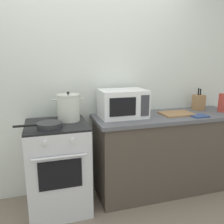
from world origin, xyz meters
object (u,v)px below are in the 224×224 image
at_px(cutting_board, 177,114).
at_px(pasta_box, 223,103).
at_px(microwave, 123,103).
at_px(knife_block, 199,102).
at_px(stock_pot, 69,107).
at_px(oven_mitt, 199,116).
at_px(frying_pan, 49,125).
at_px(stove, 58,166).

distance_m(cutting_board, pasta_box, 0.62).
distance_m(microwave, knife_block, 1.02).
xyz_separation_m(stock_pot, microwave, (0.58, -0.01, 0.01)).
bearing_deg(knife_block, cutting_board, -160.21).
xyz_separation_m(cutting_board, knife_block, (0.39, 0.14, 0.09)).
relative_size(microwave, cutting_board, 1.39).
distance_m(cutting_board, oven_mitt, 0.25).
height_order(frying_pan, oven_mitt, frying_pan).
height_order(frying_pan, microwave, microwave).
xyz_separation_m(stock_pot, frying_pan, (-0.21, -0.21, -0.11)).
bearing_deg(stove, knife_block, 4.63).
bearing_deg(stove, microwave, 6.25).
height_order(microwave, cutting_board, microwave).
height_order(cutting_board, oven_mitt, cutting_board).
bearing_deg(knife_block, frying_pan, -171.66).
relative_size(frying_pan, microwave, 0.87).
distance_m(microwave, pasta_box, 1.24).
distance_m(stock_pot, frying_pan, 0.32).
height_order(stock_pot, cutting_board, stock_pot).
bearing_deg(cutting_board, pasta_box, -2.83).
bearing_deg(stove, pasta_box, -0.84).
bearing_deg(frying_pan, oven_mitt, -1.21).
height_order(stock_pot, oven_mitt, stock_pot).
bearing_deg(oven_mitt, stove, 174.11).
distance_m(microwave, cutting_board, 0.65).
relative_size(cutting_board, knife_block, 1.31).
relative_size(stove, knife_block, 3.35).
bearing_deg(pasta_box, cutting_board, 177.17).
bearing_deg(pasta_box, microwave, 175.01).
relative_size(stock_pot, oven_mitt, 1.78).
height_order(knife_block, oven_mitt, knife_block).
relative_size(cutting_board, oven_mitt, 2.00).
height_order(frying_pan, pasta_box, pasta_box).
xyz_separation_m(microwave, oven_mitt, (0.82, -0.24, -0.14)).
height_order(knife_block, pasta_box, knife_block).
bearing_deg(microwave, stock_pot, 179.14).
xyz_separation_m(stock_pot, pasta_box, (1.82, -0.12, -0.03)).
bearing_deg(oven_mitt, frying_pan, 178.79).
bearing_deg(stove, cutting_board, 0.05).
bearing_deg(cutting_board, oven_mitt, -40.70).
distance_m(stock_pot, knife_block, 1.61).
relative_size(frying_pan, oven_mitt, 2.43).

